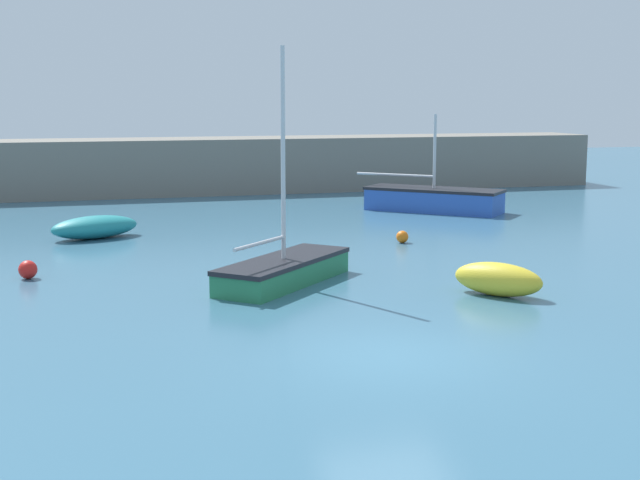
{
  "coord_description": "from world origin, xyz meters",
  "views": [
    {
      "loc": [
        -5.75,
        -15.4,
        4.89
      ],
      "look_at": [
        1.51,
        10.08,
        0.6
      ],
      "focal_mm": 50.0,
      "sensor_mm": 36.0,
      "label": 1
    }
  ],
  "objects_px": {
    "sailboat_short_mast": "(434,199)",
    "mooring_buoy_red": "(28,270)",
    "mooring_buoy_orange": "(402,237)",
    "dinghy_near_pier": "(498,279)",
    "sailboat_tall_mast": "(284,269)",
    "rowboat_white_midwater": "(95,227)"
  },
  "relations": [
    {
      "from": "sailboat_short_mast",
      "to": "mooring_buoy_red",
      "type": "xyz_separation_m",
      "value": [
        -16.18,
        -10.21,
        -0.27
      ]
    },
    {
      "from": "mooring_buoy_orange",
      "to": "mooring_buoy_red",
      "type": "distance_m",
      "value": 12.23
    },
    {
      "from": "mooring_buoy_orange",
      "to": "dinghy_near_pier",
      "type": "bearing_deg",
      "value": -94.4
    },
    {
      "from": "mooring_buoy_orange",
      "to": "sailboat_tall_mast",
      "type": "bearing_deg",
      "value": -135.25
    },
    {
      "from": "rowboat_white_midwater",
      "to": "mooring_buoy_red",
      "type": "distance_m",
      "value": 6.96
    },
    {
      "from": "sailboat_tall_mast",
      "to": "rowboat_white_midwater",
      "type": "xyz_separation_m",
      "value": [
        -4.52,
        9.21,
        -0.0
      ]
    },
    {
      "from": "sailboat_short_mast",
      "to": "sailboat_tall_mast",
      "type": "height_order",
      "value": "sailboat_tall_mast"
    },
    {
      "from": "sailboat_tall_mast",
      "to": "mooring_buoy_orange",
      "type": "relative_size",
      "value": 14.86
    },
    {
      "from": "sailboat_tall_mast",
      "to": "mooring_buoy_orange",
      "type": "distance_m",
      "value": 7.61
    },
    {
      "from": "sailboat_short_mast",
      "to": "mooring_buoy_orange",
      "type": "bearing_deg",
      "value": -76.62
    },
    {
      "from": "sailboat_short_mast",
      "to": "mooring_buoy_red",
      "type": "relative_size",
      "value": 11.02
    },
    {
      "from": "dinghy_near_pier",
      "to": "sailboat_short_mast",
      "type": "distance_m",
      "value": 16.31
    },
    {
      "from": "sailboat_short_mast",
      "to": "mooring_buoy_orange",
      "type": "distance_m",
      "value": 8.55
    },
    {
      "from": "dinghy_near_pier",
      "to": "mooring_buoy_orange",
      "type": "xyz_separation_m",
      "value": [
        0.63,
        8.16,
        -0.21
      ]
    },
    {
      "from": "dinghy_near_pier",
      "to": "sailboat_tall_mast",
      "type": "bearing_deg",
      "value": -159.11
    },
    {
      "from": "sailboat_short_mast",
      "to": "rowboat_white_midwater",
      "type": "distance_m",
      "value": 14.64
    },
    {
      "from": "rowboat_white_midwater",
      "to": "mooring_buoy_red",
      "type": "bearing_deg",
      "value": -129.6
    },
    {
      "from": "mooring_buoy_orange",
      "to": "mooring_buoy_red",
      "type": "relative_size",
      "value": 0.82
    },
    {
      "from": "sailboat_tall_mast",
      "to": "mooring_buoy_red",
      "type": "distance_m",
      "value": 6.98
    },
    {
      "from": "dinghy_near_pier",
      "to": "sailboat_tall_mast",
      "type": "relative_size",
      "value": 0.38
    },
    {
      "from": "mooring_buoy_orange",
      "to": "rowboat_white_midwater",
      "type": "bearing_deg",
      "value": 158.79
    },
    {
      "from": "rowboat_white_midwater",
      "to": "mooring_buoy_red",
      "type": "xyz_separation_m",
      "value": [
        -1.98,
        -6.67,
        -0.14
      ]
    }
  ]
}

